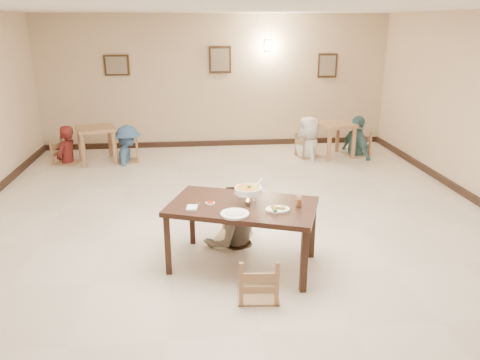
{
  "coord_description": "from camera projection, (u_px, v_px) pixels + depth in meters",
  "views": [
    {
      "loc": [
        -0.59,
        -5.9,
        2.79
      ],
      "look_at": [
        0.02,
        -0.1,
        0.83
      ],
      "focal_mm": 35.0,
      "sensor_mm": 36.0,
      "label": 1
    }
  ],
  "objects": [
    {
      "name": "bg_table_right",
      "position": [
        334.0,
        130.0,
        10.12
      ],
      "size": [
        0.91,
        0.91,
        0.74
      ],
      "rotation": [
        0.0,
        0.0,
        0.28
      ],
      "color": "#A17451",
      "rests_on": "floor"
    },
    {
      "name": "napkin_cutlery",
      "position": [
        192.0,
        208.0,
        5.29
      ],
      "size": [
        0.17,
        0.24,
        0.03
      ],
      "color": "white",
      "rests_on": "main_table"
    },
    {
      "name": "rice_plate_far",
      "position": [
        244.0,
        193.0,
        5.76
      ],
      "size": [
        0.26,
        0.26,
        0.06
      ],
      "color": "white",
      "rests_on": "main_table"
    },
    {
      "name": "wall_back",
      "position": [
        216.0,
        82.0,
        10.75
      ],
      "size": [
        10.0,
        0.0,
        10.0
      ],
      "primitive_type": "plane",
      "rotation": [
        1.57,
        0.0,
        0.0
      ],
      "color": "beige",
      "rests_on": "floor"
    },
    {
      "name": "bg_diner_d",
      "position": [
        359.0,
        116.0,
        10.14
      ],
      "size": [
        0.66,
        1.1,
        1.76
      ],
      "primitive_type": "imported",
      "rotation": [
        0.0,
        0.0,
        1.81
      ],
      "color": "#47787E",
      "rests_on": "floor"
    },
    {
      "name": "curry_warmer",
      "position": [
        248.0,
        191.0,
        5.4
      ],
      "size": [
        0.35,
        0.31,
        0.28
      ],
      "color": "silver",
      "rests_on": "main_table"
    },
    {
      "name": "bg_chair_rr",
      "position": [
        357.0,
        133.0,
        10.26
      ],
      "size": [
        0.47,
        0.47,
        1.0
      ],
      "rotation": [
        0.0,
        0.0,
        -1.3
      ],
      "color": "#A68158",
      "rests_on": "floor"
    },
    {
      "name": "bg_table_left",
      "position": [
        96.0,
        134.0,
        9.7
      ],
      "size": [
        0.94,
        0.94,
        0.74
      ],
      "rotation": [
        0.0,
        0.0,
        0.31
      ],
      "color": "#A17451",
      "rests_on": "floor"
    },
    {
      "name": "drink_glass",
      "position": [
        299.0,
        202.0,
        5.34
      ],
      "size": [
        0.07,
        0.07,
        0.13
      ],
      "color": "white",
      "rests_on": "main_table"
    },
    {
      "name": "chair_near",
      "position": [
        258.0,
        256.0,
        4.9
      ],
      "size": [
        0.44,
        0.44,
        0.94
      ],
      "rotation": [
        0.0,
        0.0,
        3.06
      ],
      "color": "#A68158",
      "rests_on": "floor"
    },
    {
      "name": "picture_a",
      "position": [
        117.0,
        65.0,
        10.36
      ],
      "size": [
        0.55,
        0.04,
        0.45
      ],
      "color": "#321F12",
      "rests_on": "wall_back"
    },
    {
      "name": "chili_dish",
      "position": [
        210.0,
        203.0,
        5.44
      ],
      "size": [
        0.11,
        0.11,
        0.02
      ],
      "color": "white",
      "rests_on": "main_table"
    },
    {
      "name": "wall_sconce",
      "position": [
        268.0,
        46.0,
        10.57
      ],
      "size": [
        0.16,
        0.05,
        0.22
      ],
      "primitive_type": "cube",
      "color": "#FFD88C",
      "rests_on": "wall_back"
    },
    {
      "name": "bg_diner_a",
      "position": [
        63.0,
        126.0,
        9.54
      ],
      "size": [
        0.56,
        0.68,
        1.6
      ],
      "primitive_type": "imported",
      "rotation": [
        0.0,
        0.0,
        4.37
      ],
      "color": "maroon",
      "rests_on": "floor"
    },
    {
      "name": "rice_plate_near",
      "position": [
        235.0,
        214.0,
        5.13
      ],
      "size": [
        0.32,
        0.32,
        0.07
      ],
      "color": "white",
      "rests_on": "main_table"
    },
    {
      "name": "bg_chair_rl",
      "position": [
        308.0,
        135.0,
        10.15
      ],
      "size": [
        0.44,
        0.44,
        0.95
      ],
      "rotation": [
        0.0,
        0.0,
        1.8
      ],
      "color": "#A68158",
      "rests_on": "floor"
    },
    {
      "name": "bg_chair_lr",
      "position": [
        127.0,
        142.0,
        9.77
      ],
      "size": [
        0.41,
        0.41,
        0.88
      ],
      "rotation": [
        0.0,
        0.0,
        -1.43
      ],
      "color": "#A68158",
      "rests_on": "floor"
    },
    {
      "name": "floor",
      "position": [
        238.0,
        234.0,
        6.51
      ],
      "size": [
        10.0,
        10.0,
        0.0
      ],
      "primitive_type": "plane",
      "color": "beige",
      "rests_on": "ground"
    },
    {
      "name": "main_diner",
      "position": [
        231.0,
        187.0,
        6.03
      ],
      "size": [
        0.92,
        0.81,
        1.58
      ],
      "primitive_type": "imported",
      "rotation": [
        0.0,
        0.0,
        3.46
      ],
      "color": "gray",
      "rests_on": "floor"
    },
    {
      "name": "picture_b",
      "position": [
        220.0,
        60.0,
        10.56
      ],
      "size": [
        0.5,
        0.04,
        0.6
      ],
      "color": "#321F12",
      "rests_on": "wall_back"
    },
    {
      "name": "bg_diner_c",
      "position": [
        309.0,
        117.0,
        10.02
      ],
      "size": [
        0.63,
        0.9,
        1.77
      ],
      "primitive_type": "imported",
      "rotation": [
        0.0,
        0.0,
        4.79
      ],
      "color": "silver",
      "rests_on": "floor"
    },
    {
      "name": "bg_diner_b",
      "position": [
        126.0,
        126.0,
        9.66
      ],
      "size": [
        0.61,
        1.02,
        1.55
      ],
      "primitive_type": "imported",
      "rotation": [
        0.0,
        0.0,
        1.61
      ],
      "color": "#406591",
      "rests_on": "floor"
    },
    {
      "name": "main_table",
      "position": [
        242.0,
        211.0,
        5.46
      ],
      "size": [
        1.91,
        1.47,
        0.79
      ],
      "rotation": [
        0.0,
        0.0,
        -0.35
      ],
      "color": "#321A11",
      "rests_on": "floor"
    },
    {
      "name": "picture_c",
      "position": [
        327.0,
        66.0,
        10.85
      ],
      "size": [
        0.45,
        0.04,
        0.55
      ],
      "color": "#321F12",
      "rests_on": "wall_back"
    },
    {
      "name": "fried_plate",
      "position": [
        278.0,
        209.0,
        5.25
      ],
      "size": [
        0.28,
        0.28,
        0.06
      ],
      "color": "white",
      "rests_on": "main_table"
    },
    {
      "name": "chair_far",
      "position": [
        233.0,
        205.0,
        6.25
      ],
      "size": [
        0.45,
        0.45,
        0.96
      ],
      "rotation": [
        0.0,
        0.0,
        -0.37
      ],
      "color": "#A68158",
      "rests_on": "floor"
    },
    {
      "name": "ceiling",
      "position": [
        237.0,
        4.0,
        5.55
      ],
      "size": [
        10.0,
        10.0,
        0.0
      ],
      "primitive_type": "plane",
      "color": "white",
      "rests_on": "wall_back"
    },
    {
      "name": "baseboard_back",
      "position": [
        217.0,
        143.0,
        11.18
      ],
      "size": [
        8.0,
        0.06,
        0.12
      ],
      "primitive_type": "cube",
      "color": "black",
      "rests_on": "floor"
    },
    {
      "name": "bg_chair_ll",
      "position": [
        65.0,
        140.0,
        9.64
      ],
      "size": [
        0.46,
        0.46,
        0.99
      ],
      "rotation": [
        0.0,
        0.0,
        1.28
      ],
      "color": "#A68158",
      "rests_on": "floor"
    }
  ]
}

